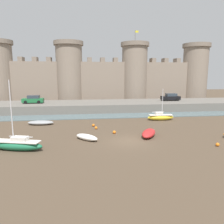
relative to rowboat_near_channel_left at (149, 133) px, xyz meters
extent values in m
plane|color=#4C3D2D|center=(-2.82, -1.70, -0.41)|extent=(160.00, 160.00, 0.00)
cube|color=slate|center=(-2.82, 13.39, -0.36)|extent=(80.00, 4.50, 0.10)
cube|color=#666059|center=(-2.82, 20.64, 0.44)|extent=(62.69, 10.00, 1.69)
cube|color=gray|center=(-2.82, 32.27, 4.86)|extent=(50.69, 2.80, 10.54)
cylinder|color=gray|center=(-11.27, 32.27, 6.86)|extent=(6.54, 6.54, 14.53)
cylinder|color=#796B5D|center=(-11.27, 32.27, 14.62)|extent=(7.32, 7.32, 1.00)
cylinder|color=gray|center=(5.62, 32.27, 6.86)|extent=(6.54, 6.54, 14.53)
cylinder|color=#796B5D|center=(5.62, 32.27, 14.62)|extent=(7.32, 7.32, 1.00)
cylinder|color=#4C4742|center=(5.62, 32.27, 16.62)|extent=(0.10, 0.10, 3.00)
cube|color=yellow|center=(6.07, 32.27, 17.82)|extent=(0.80, 0.04, 0.50)
cylinder|color=gray|center=(22.52, 32.27, 6.86)|extent=(6.54, 6.54, 14.53)
cylinder|color=#796B5D|center=(22.52, 32.27, 14.62)|extent=(7.32, 7.32, 1.00)
cube|color=gray|center=(-22.81, 32.27, 10.68)|extent=(1.10, 2.52, 1.10)
cube|color=gray|center=(-19.48, 32.27, 10.68)|extent=(1.10, 2.52, 1.10)
cube|color=gray|center=(-16.15, 32.27, 10.68)|extent=(1.10, 2.52, 1.10)
cube|color=gray|center=(-6.15, 32.27, 10.68)|extent=(1.10, 2.52, 1.10)
cube|color=gray|center=(-2.82, 32.27, 10.68)|extent=(1.10, 2.52, 1.10)
cube|color=gray|center=(0.51, 32.27, 10.68)|extent=(1.10, 2.52, 1.10)
cube|color=gray|center=(10.50, 32.27, 10.68)|extent=(1.10, 2.52, 1.10)
cube|color=gray|center=(13.83, 32.27, 10.68)|extent=(1.10, 2.52, 1.10)
cube|color=gray|center=(17.16, 32.27, 10.68)|extent=(1.10, 2.52, 1.10)
ellipsoid|color=red|center=(0.00, 0.00, -0.02)|extent=(3.06, 4.12, 0.78)
ellipsoid|color=#F23939|center=(0.00, 0.00, 0.04)|extent=(2.46, 3.35, 0.43)
cube|color=beige|center=(-0.13, -0.26, 0.08)|extent=(1.19, 0.74, 0.06)
cube|color=beige|center=(0.69, 1.34, 0.06)|extent=(0.84, 0.61, 0.08)
ellipsoid|color=gray|center=(-14.23, 8.06, -0.09)|extent=(3.91, 1.82, 0.64)
ellipsoid|color=silver|center=(-14.23, 8.06, -0.03)|extent=(3.20, 1.43, 0.35)
cube|color=beige|center=(-14.52, 8.08, 0.01)|extent=(0.30, 1.30, 0.06)
cube|color=beige|center=(-12.75, 7.94, -0.01)|extent=(0.35, 0.85, 0.08)
ellipsoid|color=silver|center=(-7.50, -0.61, -0.07)|extent=(2.96, 2.86, 0.67)
ellipsoid|color=white|center=(-7.50, -0.61, -0.01)|extent=(2.40, 2.31, 0.37)
cube|color=beige|center=(-7.33, -0.77, 0.03)|extent=(0.75, 0.78, 0.06)
cube|color=beige|center=(-8.38, 0.20, 0.01)|extent=(0.60, 0.61, 0.08)
ellipsoid|color=yellow|center=(4.70, 8.96, 0.05)|extent=(4.36, 1.40, 0.92)
cube|color=silver|center=(4.70, 8.96, 0.47)|extent=(3.84, 1.20, 0.08)
cube|color=silver|center=(4.38, 8.97, 0.73)|extent=(1.23, 0.87, 0.44)
cylinder|color=silver|center=(4.92, 8.95, 2.64)|extent=(0.10, 0.10, 4.26)
cylinder|color=silver|center=(4.27, 8.97, 0.96)|extent=(1.95, 0.14, 0.08)
ellipsoid|color=#1E6B47|center=(-14.47, -3.12, 0.07)|extent=(5.58, 2.71, 0.96)
cube|color=silver|center=(-14.47, -3.12, 0.51)|extent=(4.90, 2.35, 0.08)
cube|color=silver|center=(-14.08, -3.23, 0.77)|extent=(1.69, 1.23, 0.44)
cylinder|color=silver|center=(-14.73, -3.05, 3.55)|extent=(0.10, 0.10, 6.00)
cylinder|color=silver|center=(-13.95, -3.26, 1.00)|extent=(2.37, 0.73, 0.08)
sphere|color=orange|center=(6.05, -4.60, -0.21)|extent=(0.39, 0.39, 0.39)
sphere|color=orange|center=(-4.00, 1.69, -0.21)|extent=(0.40, 0.40, 0.40)
sphere|color=orange|center=(-6.46, 5.89, -0.21)|extent=(0.40, 0.40, 0.40)
sphere|color=orange|center=(-6.17, 4.28, -0.21)|extent=(0.39, 0.39, 0.39)
cube|color=#1E6638|center=(-17.94, 20.46, 1.88)|extent=(4.11, 1.72, 0.80)
cube|color=#2D3842|center=(-17.79, 20.46, 2.58)|extent=(2.26, 1.51, 0.64)
cylinder|color=black|center=(-19.22, 19.62, 1.60)|extent=(0.64, 0.18, 0.64)
cylinder|color=black|center=(-19.21, 21.32, 1.60)|extent=(0.64, 0.18, 0.64)
cylinder|color=black|center=(-16.67, 19.60, 1.60)|extent=(0.64, 0.18, 0.64)
cylinder|color=black|center=(-16.66, 21.30, 1.60)|extent=(0.64, 0.18, 0.64)
cube|color=black|center=(11.30, 21.25, 1.88)|extent=(4.11, 1.72, 0.80)
cube|color=#2D3842|center=(11.45, 21.25, 2.58)|extent=(2.26, 1.51, 0.64)
cylinder|color=black|center=(10.02, 20.41, 1.60)|extent=(0.64, 0.18, 0.64)
cylinder|color=black|center=(10.03, 22.11, 1.60)|extent=(0.64, 0.18, 0.64)
cylinder|color=black|center=(12.57, 20.39, 1.60)|extent=(0.64, 0.18, 0.64)
cylinder|color=black|center=(12.57, 22.09, 1.60)|extent=(0.64, 0.18, 0.64)
camera|label=1|loc=(-7.70, -24.90, 7.03)|focal=35.00mm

